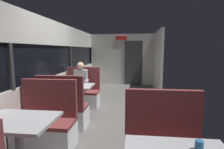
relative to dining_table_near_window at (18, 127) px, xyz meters
name	(u,v)px	position (x,y,z in m)	size (l,w,h in m)	color
ground_plane	(110,118)	(0.89, 2.09, -0.65)	(3.30, 9.20, 0.02)	#514F4C
carriage_window_panel_left	(50,70)	(-0.56, 2.09, 0.47)	(0.09, 8.48, 2.30)	beige
carriage_end_bulkhead	(123,60)	(0.95, 6.28, 0.50)	(2.90, 0.11, 2.30)	beige
carriage_aisle_panel_right	(157,61)	(2.34, 5.09, 0.51)	(0.08, 2.40, 2.30)	beige
dining_table_near_window	(18,127)	(0.00, 0.00, 0.00)	(0.90, 0.70, 0.74)	#9E9EA3
bench_near_window_facing_entry	(46,127)	(0.00, 0.70, -0.31)	(0.95, 0.50, 1.10)	silver
dining_table_mid_window	(74,89)	(0.00, 2.16, 0.00)	(0.90, 0.70, 0.74)	#9E9EA3
bench_mid_window_facing_end	(64,111)	(0.00, 1.47, -0.31)	(0.95, 0.50, 1.10)	silver
bench_mid_window_facing_entry	(82,95)	(0.00, 2.86, -0.31)	(0.95, 0.50, 1.10)	silver
seated_passenger	(81,88)	(0.00, 2.79, -0.10)	(0.47, 0.55, 1.26)	#26262D
coffee_cup_primary	(82,83)	(0.19, 2.22, 0.15)	(0.07, 0.07, 0.09)	#26598C
coffee_cup_secondary	(199,146)	(1.97, -0.47, 0.15)	(0.07, 0.07, 0.09)	#26598C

